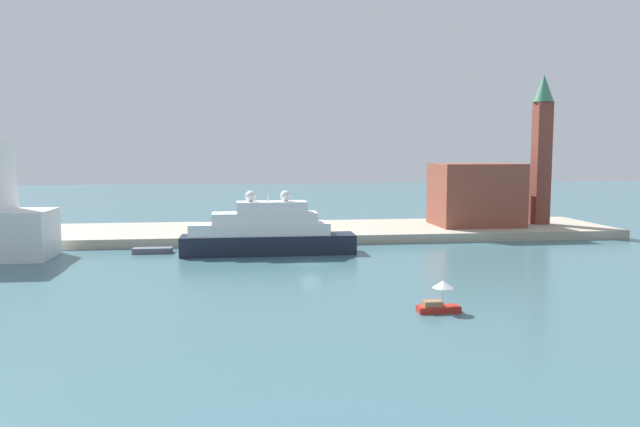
% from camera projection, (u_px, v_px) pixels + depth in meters
% --- Properties ---
extents(ground, '(400.00, 400.00, 0.00)m').
position_uv_depth(ground, '(310.00, 264.00, 78.65)').
color(ground, '#3D6670').
extents(quay_dock, '(110.00, 21.88, 1.44)m').
position_uv_depth(quay_dock, '(293.00, 232.00, 105.17)').
color(quay_dock, '#ADA38E').
rests_on(quay_dock, ground).
extents(large_yacht, '(24.49, 5.00, 10.73)m').
position_uv_depth(large_yacht, '(266.00, 233.00, 86.48)').
color(large_yacht, black).
rests_on(large_yacht, ground).
extents(small_motorboat, '(3.82, 1.88, 2.88)m').
position_uv_depth(small_motorboat, '(439.00, 299.00, 55.20)').
color(small_motorboat, '#B22319').
rests_on(small_motorboat, ground).
extents(work_barge, '(5.50, 1.80, 0.79)m').
position_uv_depth(work_barge, '(153.00, 250.00, 87.34)').
color(work_barge, '#595966').
rests_on(work_barge, ground).
extents(harbor_building, '(14.46, 11.19, 10.90)m').
position_uv_depth(harbor_building, '(476.00, 194.00, 108.17)').
color(harbor_building, brown).
rests_on(harbor_building, quay_dock).
extents(bell_tower, '(3.53, 3.53, 26.56)m').
position_uv_depth(bell_tower, '(542.00, 143.00, 109.18)').
color(bell_tower, brown).
rests_on(bell_tower, quay_dock).
extents(parked_car, '(4.13, 1.65, 1.44)m').
position_uv_depth(parked_car, '(207.00, 226.00, 101.87)').
color(parked_car, silver).
rests_on(parked_car, quay_dock).
extents(person_figure, '(0.36, 0.36, 1.67)m').
position_uv_depth(person_figure, '(225.00, 231.00, 95.12)').
color(person_figure, '#4C4C4C').
rests_on(person_figure, quay_dock).
extents(mooring_bollard, '(0.47, 0.47, 0.89)m').
position_uv_depth(mooring_bollard, '(272.00, 232.00, 95.46)').
color(mooring_bollard, black).
rests_on(mooring_bollard, quay_dock).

